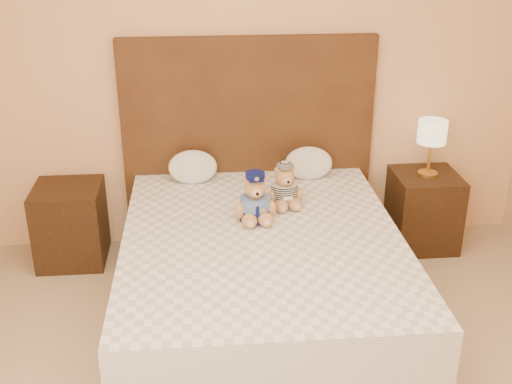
# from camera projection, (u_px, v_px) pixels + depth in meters

# --- Properties ---
(room_walls) EXTENTS (4.04, 4.52, 2.72)m
(room_walls) POSITION_uv_depth(u_px,v_px,m) (282.00, 37.00, 2.50)
(room_walls) COLOR #EEB681
(room_walls) RESTS_ON ground
(bed) EXTENTS (1.60, 2.00, 0.55)m
(bed) POSITION_uv_depth(u_px,v_px,m) (262.00, 276.00, 3.80)
(bed) COLOR white
(bed) RESTS_ON ground
(headboard) EXTENTS (1.75, 0.08, 1.50)m
(headboard) POSITION_uv_depth(u_px,v_px,m) (248.00, 143.00, 4.52)
(headboard) COLOR #4D2F17
(headboard) RESTS_ON ground
(nightstand_left) EXTENTS (0.45, 0.45, 0.55)m
(nightstand_left) POSITION_uv_depth(u_px,v_px,m) (71.00, 224.00, 4.42)
(nightstand_left) COLOR #321E10
(nightstand_left) RESTS_ON ground
(nightstand_right) EXTENTS (0.45, 0.45, 0.55)m
(nightstand_right) POSITION_uv_depth(u_px,v_px,m) (423.00, 210.00, 4.63)
(nightstand_right) COLOR #321E10
(nightstand_right) RESTS_ON ground
(lamp) EXTENTS (0.20, 0.20, 0.40)m
(lamp) POSITION_uv_depth(u_px,v_px,m) (432.00, 135.00, 4.40)
(lamp) COLOR gold
(lamp) RESTS_ON nightstand_right
(teddy_police) EXTENTS (0.28, 0.27, 0.31)m
(teddy_police) POSITION_uv_depth(u_px,v_px,m) (255.00, 197.00, 3.80)
(teddy_police) COLOR #B77947
(teddy_police) RESTS_ON bed
(teddy_prisoner) EXTENTS (0.29, 0.28, 0.28)m
(teddy_prisoner) POSITION_uv_depth(u_px,v_px,m) (284.00, 186.00, 3.99)
(teddy_prisoner) COLOR #B77947
(teddy_prisoner) RESTS_ON bed
(pillow_left) EXTENTS (0.33, 0.21, 0.23)m
(pillow_left) POSITION_uv_depth(u_px,v_px,m) (193.00, 166.00, 4.36)
(pillow_left) COLOR white
(pillow_left) RESTS_ON bed
(pillow_right) EXTENTS (0.33, 0.21, 0.23)m
(pillow_right) POSITION_uv_depth(u_px,v_px,m) (309.00, 162.00, 4.43)
(pillow_right) COLOR white
(pillow_right) RESTS_ON bed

